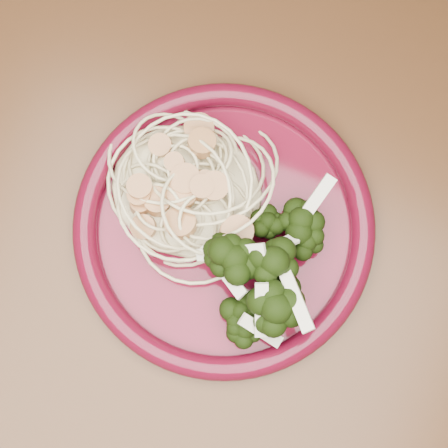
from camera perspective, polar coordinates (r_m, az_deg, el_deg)
dining_table at (r=0.70m, az=-7.08°, el=3.24°), size 1.20×0.80×0.75m
dinner_plate at (r=0.57m, az=0.00°, el=-0.19°), size 0.36×0.36×0.02m
spaghetti_pile at (r=0.57m, az=-3.49°, el=3.31°), size 0.18×0.17×0.03m
scallop_cluster at (r=0.53m, az=-3.74°, el=4.36°), size 0.18×0.18×0.05m
broccoli_pile at (r=0.55m, az=4.45°, el=-3.92°), size 0.14×0.17×0.05m
onion_garnish at (r=0.52m, az=4.71°, el=-3.47°), size 0.09×0.11×0.06m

